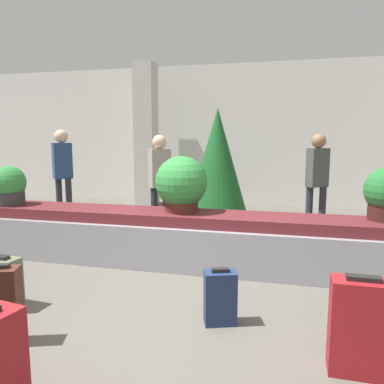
% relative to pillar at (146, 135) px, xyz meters
% --- Properties ---
extents(ground_plane, '(18.00, 18.00, 0.00)m').
position_rel_pillar_xyz_m(ground_plane, '(2.04, -5.24, -1.60)').
color(ground_plane, '#59544C').
extents(back_wall, '(18.00, 0.06, 3.20)m').
position_rel_pillar_xyz_m(back_wall, '(2.04, 0.55, 0.00)').
color(back_wall, silver).
rests_on(back_wall, ground_plane).
extents(carousel, '(8.03, 0.76, 0.64)m').
position_rel_pillar_xyz_m(carousel, '(2.04, -3.85, -1.29)').
color(carousel, gray).
rests_on(carousel, ground_plane).
extents(pillar, '(0.45, 0.45, 3.20)m').
position_rel_pillar_xyz_m(pillar, '(0.00, 0.00, 0.00)').
color(pillar, beige).
rests_on(pillar, ground_plane).
extents(suitcase_1, '(0.31, 0.24, 0.61)m').
position_rel_pillar_xyz_m(suitcase_1, '(1.10, -5.92, -1.31)').
color(suitcase_1, '#472319').
rests_on(suitcase_1, ground_plane).
extents(suitcase_3, '(0.30, 0.24, 0.47)m').
position_rel_pillar_xyz_m(suitcase_3, '(2.63, -5.23, -1.38)').
color(suitcase_3, navy).
rests_on(suitcase_3, ground_plane).
extents(suitcase_6, '(0.34, 0.23, 0.49)m').
position_rel_pillar_xyz_m(suitcase_6, '(0.65, -5.41, -1.37)').
color(suitcase_6, '#5B6647').
rests_on(suitcase_6, ground_plane).
extents(suitcase_7, '(0.38, 0.20, 0.66)m').
position_rel_pillar_xyz_m(suitcase_7, '(3.62, -5.67, -1.28)').
color(suitcase_7, maroon).
rests_on(suitcase_7, ground_plane).
extents(potted_plant_0, '(0.45, 0.45, 0.52)m').
position_rel_pillar_xyz_m(potted_plant_0, '(-0.46, -3.92, -0.70)').
color(potted_plant_0, '#2D2D2D').
rests_on(potted_plant_0, carousel).
extents(potted_plant_2, '(0.63, 0.63, 0.67)m').
position_rel_pillar_xyz_m(potted_plant_2, '(1.90, -3.80, -0.63)').
color(potted_plant_2, '#4C2319').
rests_on(potted_plant_2, carousel).
extents(traveler_0, '(0.36, 0.33, 1.60)m').
position_rel_pillar_xyz_m(traveler_0, '(3.61, -1.94, -0.65)').
color(traveler_0, '#282833').
rests_on(traveler_0, ground_plane).
extents(traveler_1, '(0.35, 0.36, 1.68)m').
position_rel_pillar_xyz_m(traveler_1, '(-0.79, -2.15, -0.59)').
color(traveler_1, '#282833').
rests_on(traveler_1, ground_plane).
extents(traveler_2, '(0.36, 0.35, 1.58)m').
position_rel_pillar_xyz_m(traveler_2, '(1.19, -2.53, -0.67)').
color(traveler_2, '#282833').
rests_on(traveler_2, ground_plane).
extents(decorated_tree, '(1.08, 1.08, 2.04)m').
position_rel_pillar_xyz_m(decorated_tree, '(1.98, -1.79, -0.49)').
color(decorated_tree, '#4C331E').
rests_on(decorated_tree, ground_plane).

